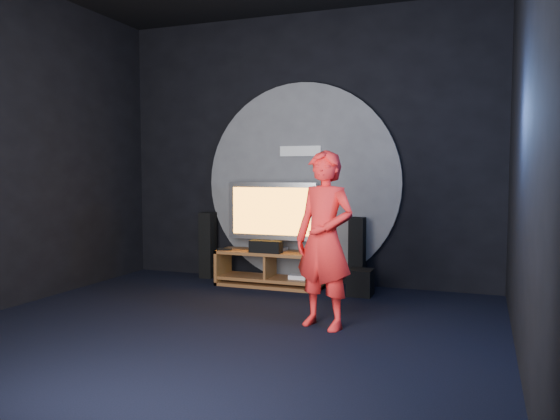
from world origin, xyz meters
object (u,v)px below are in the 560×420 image
object	(u,v)px
tower_speaker_right	(357,254)
player	(324,240)
media_console	(271,271)
tv	(272,213)
tower_speaker_left	(208,245)
subwoofer	(360,282)

from	to	relation	value
tower_speaker_right	player	world-z (taller)	player
tower_speaker_right	player	size ratio (longest dim) A/B	0.54
media_console	tv	xyz separation A→B (m)	(-0.01, 0.07, 0.73)
tv	tower_speaker_left	distance (m)	1.13
player	media_console	bearing A→B (deg)	144.46
tower_speaker_left	tower_speaker_right	xyz separation A→B (m)	(2.09, -0.08, 0.00)
tv	subwoofer	world-z (taller)	tv
subwoofer	tower_speaker_right	bearing A→B (deg)	110.52
media_console	subwoofer	distance (m)	1.19
subwoofer	player	xyz separation A→B (m)	(-0.04, -1.41, 0.67)
subwoofer	player	world-z (taller)	player
media_console	subwoofer	bearing A→B (deg)	-5.72
tower_speaker_left	subwoofer	xyz separation A→B (m)	(2.20, -0.35, -0.29)
media_console	subwoofer	size ratio (longest dim) A/B	4.40
tv	subwoofer	xyz separation A→B (m)	(1.19, -0.19, -0.77)
tower_speaker_right	media_console	bearing A→B (deg)	-171.68
tower_speaker_left	player	bearing A→B (deg)	-39.33
media_console	tv	world-z (taller)	tv
media_console	tower_speaker_left	size ratio (longest dim) A/B	1.53
tower_speaker_left	player	xyz separation A→B (m)	(2.15, -1.76, 0.38)
subwoofer	tower_speaker_left	bearing A→B (deg)	170.90
tower_speaker_right	tower_speaker_left	bearing A→B (deg)	177.92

